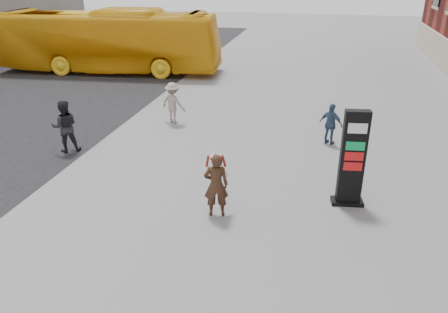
% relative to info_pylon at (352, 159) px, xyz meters
% --- Properties ---
extents(ground, '(100.00, 100.00, 0.00)m').
position_rel_info_pylon_xyz_m(ground, '(-3.45, -1.83, -1.28)').
color(ground, '#9E9EA3').
extents(info_pylon, '(0.87, 0.51, 2.57)m').
position_rel_info_pylon_xyz_m(info_pylon, '(0.00, 0.00, 0.00)').
color(info_pylon, black).
rests_on(info_pylon, ground).
extents(woman, '(0.74, 0.70, 1.67)m').
position_rel_info_pylon_xyz_m(woman, '(-3.24, -1.31, -0.43)').
color(woman, black).
rests_on(woman, ground).
extents(bus, '(12.87, 4.09, 3.53)m').
position_rel_info_pylon_xyz_m(bus, '(-13.00, 12.89, 0.48)').
color(bus, gold).
rests_on(bus, road).
extents(pedestrian_a, '(1.08, 1.01, 1.76)m').
position_rel_info_pylon_xyz_m(pedestrian_a, '(-9.10, 1.57, -0.40)').
color(pedestrian_a, black).
rests_on(pedestrian_a, ground).
extents(pedestrian_b, '(1.18, 0.89, 1.62)m').
position_rel_info_pylon_xyz_m(pedestrian_b, '(-6.55, 5.12, -0.47)').
color(pedestrian_b, gray).
rests_on(pedestrian_b, ground).
extents(pedestrian_c, '(0.92, 0.70, 1.46)m').
position_rel_info_pylon_xyz_m(pedestrian_c, '(-0.48, 4.18, -0.56)').
color(pedestrian_c, '#384E6B').
rests_on(pedestrian_c, ground).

